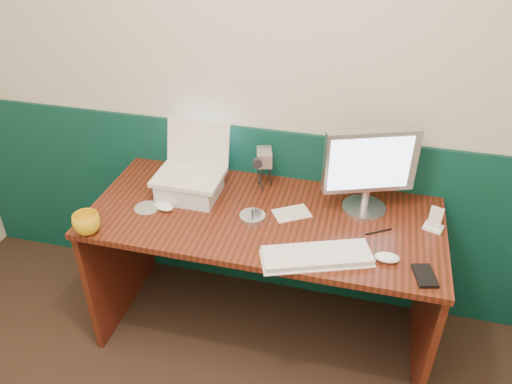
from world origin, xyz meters
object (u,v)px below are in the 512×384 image
(camcorder, at_px, (264,168))
(monitor, at_px, (369,171))
(mug, at_px, (87,223))
(desk, at_px, (263,276))
(keyboard, at_px, (317,257))
(laptop, at_px, (187,155))

(camcorder, bearing_deg, monitor, -24.46)
(monitor, height_order, mug, monitor)
(desk, bearing_deg, keyboard, -41.52)
(laptop, relative_size, camcorder, 1.49)
(laptop, bearing_deg, monitor, 6.35)
(laptop, xyz_separation_m, mug, (-0.33, -0.38, -0.18))
(keyboard, relative_size, mug, 3.74)
(desk, relative_size, keyboard, 3.66)
(desk, relative_size, camcorder, 7.64)
(desk, relative_size, monitor, 3.92)
(camcorder, bearing_deg, mug, -155.87)
(desk, height_order, laptop, laptop)
(laptop, height_order, monitor, monitor)
(laptop, distance_m, monitor, 0.82)
(desk, xyz_separation_m, mug, (-0.71, -0.31, 0.42))
(monitor, xyz_separation_m, keyboard, (-0.16, -0.40, -0.19))
(mug, distance_m, camcorder, 0.85)
(mug, bearing_deg, monitor, 22.15)
(keyboard, bearing_deg, desk, 117.80)
(desk, height_order, monitor, monitor)
(desk, height_order, mug, mug)
(keyboard, bearing_deg, monitor, 47.52)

